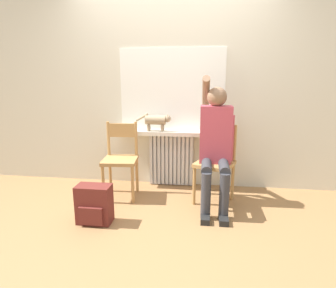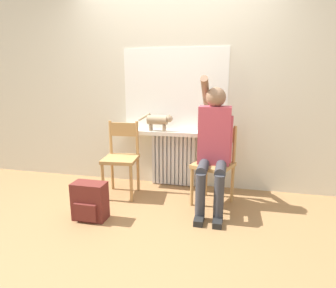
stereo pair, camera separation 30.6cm
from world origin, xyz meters
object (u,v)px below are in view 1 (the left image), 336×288
object	(u,v)px
chair_left	(121,158)
backpack	(94,205)
person	(216,141)
chair_right	(216,162)
cat	(157,120)

from	to	relation	value
chair_left	backpack	size ratio (longest dim) A/B	2.31
chair_left	backpack	world-z (taller)	chair_left
chair_left	person	bearing A→B (deg)	-10.84
chair_left	person	world-z (taller)	person
chair_right	cat	xyz separation A→B (m)	(-0.73, 0.33, 0.41)
person	chair_right	bearing A→B (deg)	82.41
chair_left	cat	bearing A→B (deg)	35.50
person	backpack	distance (m)	1.41
cat	chair_right	bearing A→B (deg)	-24.59
chair_right	cat	world-z (taller)	cat
person	backpack	bearing A→B (deg)	-154.20
person	cat	world-z (taller)	person
cat	person	bearing A→B (deg)	-31.34
chair_right	person	world-z (taller)	person
person	cat	size ratio (longest dim) A/B	3.17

